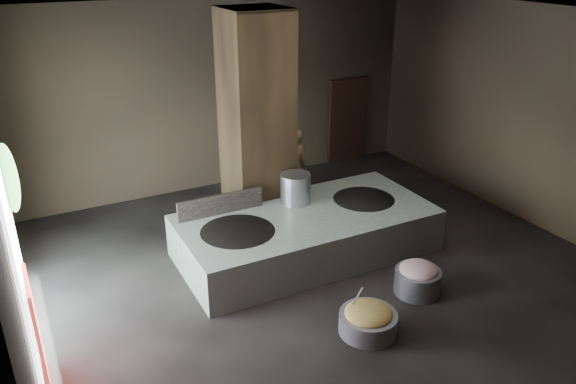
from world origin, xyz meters
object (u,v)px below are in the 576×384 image
cook (293,168)px  wok_left (238,236)px  stock_pot (295,189)px  wok_right (364,203)px  veg_basin (368,323)px  meat_basin (417,281)px  hearth_platform (306,233)px

cook → wok_left: bearing=41.3°
stock_pot → cook: cook is taller
wok_left → stock_pot: bearing=21.8°
wok_right → veg_basin: 3.21m
wok_right → meat_basin: (-0.33, -2.15, -0.53)m
wok_right → cook: size_ratio=0.77×
hearth_platform → stock_pot: bearing=85.0°
wok_left → hearth_platform: bearing=2.0°
wok_left → wok_right: (2.80, 0.10, 0.00)m
wok_right → meat_basin: bearing=-98.7°
stock_pot → cook: size_ratio=0.34×
stock_pot → veg_basin: (-0.42, -3.15, -0.96)m
cook → meat_basin: cook is taller
meat_basin → wok_right: bearing=81.3°
veg_basin → meat_basin: meat_basin is taller
cook → stock_pot: bearing=61.9°
wok_left → veg_basin: bearing=-67.0°
hearth_platform → wok_right: bearing=2.3°
wok_left → veg_basin: (1.08, -2.55, -0.58)m
hearth_platform → cook: size_ratio=2.62×
cook → veg_basin: (-1.15, -4.63, -0.76)m
meat_basin → hearth_platform: bearing=115.9°
cook → veg_basin: cook is taller
wok_left → stock_pot: size_ratio=2.42×
wok_left → cook: size_ratio=0.83×
wok_right → wok_left: bearing=-178.0°
stock_pot → meat_basin: 2.96m
wok_right → stock_pot: 1.44m
veg_basin → stock_pot: bearing=82.5°
wok_right → cook: (-0.56, 1.98, 0.18)m
hearth_platform → cook: cook is taller
hearth_platform → veg_basin: 2.64m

